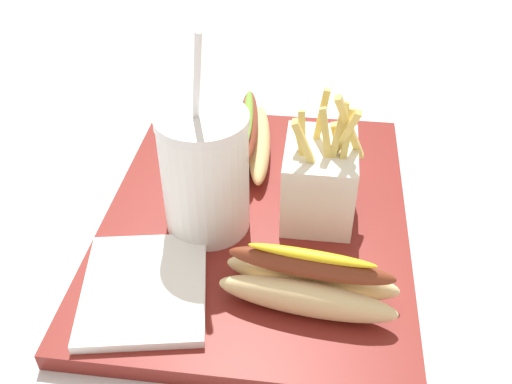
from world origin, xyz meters
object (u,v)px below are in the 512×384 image
object	(u,v)px
hot_dog_1	(309,282)
ketchup_cup_1	(180,116)
fries_basket	(319,179)
napkin_stack	(145,288)
hot_dog_2	(248,138)
soda_cup	(205,173)

from	to	relation	value
hot_dog_1	ketchup_cup_1	size ratio (longest dim) A/B	4.88
fries_basket	napkin_stack	distance (m)	0.22
fries_basket	hot_dog_1	world-z (taller)	fries_basket
hot_dog_1	napkin_stack	world-z (taller)	hot_dog_1
napkin_stack	ketchup_cup_1	bearing A→B (deg)	-173.34
hot_dog_2	hot_dog_1	bearing A→B (deg)	20.51
ketchup_cup_1	napkin_stack	distance (m)	0.31
napkin_stack	soda_cup	bearing A→B (deg)	157.98
napkin_stack	hot_dog_1	bearing A→B (deg)	92.70
soda_cup	fries_basket	distance (m)	0.13
soda_cup	hot_dog_2	world-z (taller)	soda_cup
ketchup_cup_1	napkin_stack	xyz separation A→B (m)	(0.31, 0.04, -0.00)
hot_dog_2	ketchup_cup_1	size ratio (longest dim) A/B	5.06
fries_basket	ketchup_cup_1	xyz separation A→B (m)	(-0.17, -0.20, -0.04)
hot_dog_2	napkin_stack	bearing A→B (deg)	-15.63
soda_cup	ketchup_cup_1	distance (m)	0.23
hot_dog_1	ketchup_cup_1	distance (m)	0.36
hot_dog_2	soda_cup	bearing A→B (deg)	-10.53
soda_cup	napkin_stack	world-z (taller)	soda_cup
soda_cup	napkin_stack	size ratio (longest dim) A/B	1.64
hot_dog_1	hot_dog_2	bearing A→B (deg)	-159.49
fries_basket	ketchup_cup_1	size ratio (longest dim) A/B	4.52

